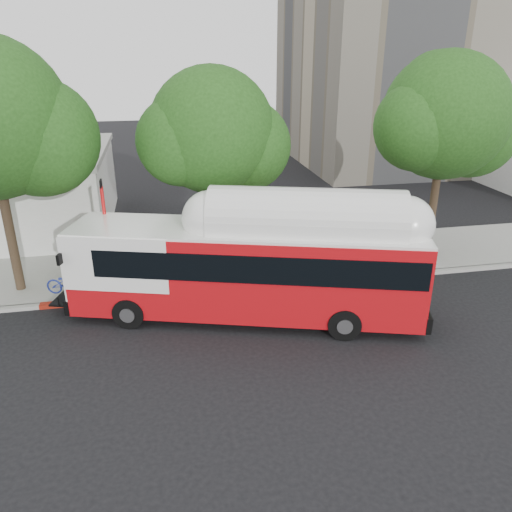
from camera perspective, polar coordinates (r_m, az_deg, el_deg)
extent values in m
plane|color=black|center=(17.08, 1.34, -9.56)|extent=(120.00, 120.00, 0.00)
cube|color=gray|center=(22.72, -2.20, -0.86)|extent=(60.00, 5.00, 0.15)
cube|color=gray|center=(20.39, -1.03, -3.69)|extent=(60.00, 0.30, 0.15)
cube|color=maroon|center=(20.14, -9.48, -4.35)|extent=(10.00, 0.32, 0.16)
cylinder|color=#2D2116|center=(21.33, -26.52, 3.66)|extent=(0.36, 0.36, 6.08)
sphere|color=#1C4313|center=(20.49, -23.49, 12.30)|extent=(4.35, 4.35, 4.35)
cylinder|color=#2D2116|center=(21.22, -4.76, 4.99)|extent=(0.36, 0.36, 5.44)
sphere|color=#1C4313|center=(20.46, -5.07, 14.11)|extent=(5.00, 5.00, 5.00)
sphere|color=#1C4313|center=(20.96, -1.24, 12.50)|extent=(3.75, 3.75, 3.75)
cylinder|color=#2D2116|center=(24.17, 19.69, 6.31)|extent=(0.36, 0.36, 5.76)
sphere|color=#1C4313|center=(23.51, 20.85, 14.75)|extent=(5.40, 5.40, 5.40)
sphere|color=#1C4313|center=(24.57, 23.41, 12.95)|extent=(4.05, 4.05, 4.05)
cube|color=#BA0C13|center=(17.68, -1.16, -1.64)|extent=(12.49, 6.14, 2.96)
cube|color=black|center=(17.39, 0.50, 0.14)|extent=(11.34, 5.84, 0.97)
cube|color=white|center=(17.12, -1.20, 3.02)|extent=(12.46, 6.06, 0.10)
cube|color=white|center=(16.92, 5.69, 3.62)|extent=(6.84, 3.87, 0.56)
cube|color=black|center=(20.13, -20.43, -4.19)|extent=(1.32, 2.00, 0.06)
imported|color=navy|center=(19.93, -20.62, -2.93)|extent=(1.10, 1.85, 0.92)
cylinder|color=red|center=(19.87, -16.56, 1.38)|extent=(0.13, 0.13, 4.46)
cube|color=black|center=(19.19, -17.32, 7.91)|extent=(0.06, 0.45, 0.28)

